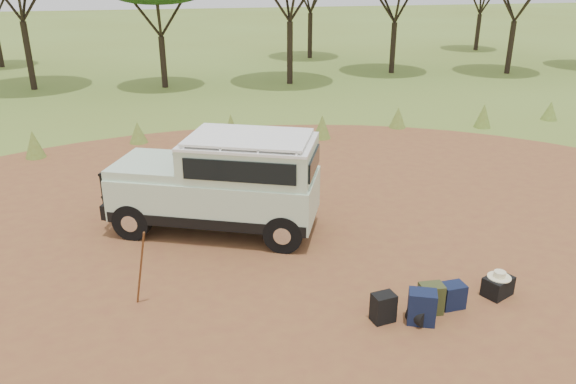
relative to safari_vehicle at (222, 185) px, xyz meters
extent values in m
plane|color=olive|center=(1.00, -2.12, -1.05)|extent=(140.00, 140.00, 0.00)
cylinder|color=brown|center=(1.00, -2.12, -1.05)|extent=(23.00, 23.00, 0.01)
cone|color=olive|center=(-5.00, 6.18, -0.62)|extent=(0.60, 0.60, 0.85)
cone|color=olive|center=(-2.00, 7.08, -0.70)|extent=(0.60, 0.60, 0.70)
cone|color=olive|center=(1.00, 6.68, -0.60)|extent=(0.60, 0.60, 0.90)
cone|color=olive|center=(4.00, 6.28, -0.65)|extent=(0.60, 0.60, 0.80)
cone|color=olive|center=(7.00, 6.98, -0.67)|extent=(0.60, 0.60, 0.75)
cone|color=olive|center=(10.00, 6.38, -0.62)|extent=(0.60, 0.60, 0.85)
cone|color=olive|center=(13.00, 6.78, -0.70)|extent=(0.60, 0.60, 0.70)
cylinder|color=black|center=(-7.00, 16.88, 0.48)|extent=(0.28, 0.28, 3.06)
cylinder|color=black|center=(-1.00, 16.08, 0.12)|extent=(0.28, 0.28, 2.34)
cylinder|color=black|center=(5.00, 15.68, 0.41)|extent=(0.28, 0.28, 2.93)
cylinder|color=black|center=(11.00, 17.38, 0.26)|extent=(0.28, 0.28, 2.61)
cylinder|color=black|center=(17.00, 15.88, 0.30)|extent=(0.28, 0.28, 2.70)
cylinder|color=black|center=(8.00, 23.38, 0.30)|extent=(0.28, 0.28, 2.70)
cylinder|color=black|center=(20.00, 24.38, 0.12)|extent=(0.28, 0.28, 2.34)
cube|color=beige|center=(-0.14, 0.06, -0.19)|extent=(4.65, 3.29, 0.91)
cube|color=black|center=(-0.14, 0.06, -0.53)|extent=(4.58, 3.29, 0.23)
cube|color=beige|center=(0.57, -0.24, 0.62)|extent=(3.11, 2.59, 0.72)
cube|color=white|center=(0.57, -0.24, 1.00)|extent=(3.13, 2.63, 0.06)
cube|color=white|center=(0.57, -0.24, 1.10)|extent=(2.89, 2.45, 0.05)
cube|color=beige|center=(-1.39, 0.58, 0.36)|extent=(2.10, 2.15, 0.19)
cube|color=black|center=(-0.64, 0.27, 0.65)|extent=(0.71, 1.40, 0.50)
cube|color=black|center=(0.24, -1.04, 0.65)|extent=(2.11, 0.91, 0.43)
cube|color=black|center=(0.91, 0.56, 0.65)|extent=(2.11, 0.91, 0.43)
cube|color=black|center=(1.82, -0.76, 0.62)|extent=(0.59, 1.32, 0.39)
cube|color=black|center=(-2.17, 0.91, -0.48)|extent=(0.79, 1.65, 0.32)
cylinder|color=black|center=(-2.28, 0.95, 0.29)|extent=(0.54, 1.17, 0.07)
cylinder|color=black|center=(-2.28, 0.95, -0.22)|extent=(0.54, 1.17, 0.07)
cylinder|color=silver|center=(-2.40, 0.71, 0.10)|extent=(0.14, 0.22, 0.21)
cylinder|color=silver|center=(-2.19, 1.21, 0.10)|extent=(0.14, 0.22, 0.21)
cube|color=white|center=(-2.24, 0.94, -0.36)|extent=(0.19, 0.39, 0.11)
cylinder|color=black|center=(-0.25, 1.01, 0.55)|extent=(0.10, 0.10, 0.79)
cylinder|color=black|center=(-1.93, -0.03, -0.65)|extent=(0.84, 0.56, 0.80)
cylinder|color=black|center=(-1.34, 1.39, -0.65)|extent=(0.84, 0.56, 0.80)
cylinder|color=black|center=(1.07, -1.28, -0.65)|extent=(0.84, 0.56, 0.80)
cylinder|color=black|center=(1.66, 0.14, -0.65)|extent=(0.84, 0.56, 0.80)
cylinder|color=brown|center=(-1.67, -2.65, -0.34)|extent=(0.29, 0.22, 1.41)
cube|color=black|center=(2.15, -3.99, -0.80)|extent=(0.40, 0.33, 0.50)
cube|color=#111B37|center=(2.74, -4.16, -0.76)|extent=(0.53, 0.46, 0.58)
cube|color=#404821|center=(3.01, -3.94, -0.78)|extent=(0.40, 0.30, 0.54)
cube|color=#111B37|center=(3.44, -3.86, -0.83)|extent=(0.41, 0.32, 0.44)
cube|color=black|center=(4.41, -3.70, -0.87)|extent=(0.61, 0.54, 0.36)
cylinder|color=black|center=(2.68, -4.17, -0.90)|extent=(0.40, 0.40, 0.29)
cylinder|color=beige|center=(4.41, -3.70, -0.68)|extent=(0.41, 0.41, 0.02)
cylinder|color=beige|center=(4.41, -3.70, -0.62)|extent=(0.20, 0.20, 0.10)
camera|label=1|loc=(-1.03, -11.20, 4.37)|focal=35.00mm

